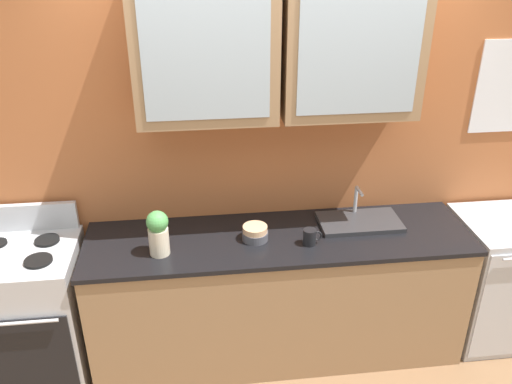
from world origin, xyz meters
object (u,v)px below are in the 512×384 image
at_px(bowl_stack, 255,233).
at_px(cup_near_sink, 310,237).
at_px(sink_faucet, 359,221).
at_px(vase, 158,232).
at_px(dishwasher, 498,279).
at_px(stove_range, 32,312).

bearing_deg(bowl_stack, cup_near_sink, -16.41).
relative_size(sink_faucet, cup_near_sink, 4.48).
xyz_separation_m(vase, cup_near_sink, (0.90, -0.01, -0.10)).
height_order(vase, dishwasher, vase).
distance_m(stove_range, dishwasher, 3.12).
bearing_deg(cup_near_sink, bowl_stack, 163.59).
distance_m(sink_faucet, cup_near_sink, 0.42).
bearing_deg(stove_range, bowl_stack, -0.52).
xyz_separation_m(sink_faucet, cup_near_sink, (-0.37, -0.20, 0.03)).
height_order(bowl_stack, dishwasher, bowl_stack).
relative_size(sink_faucet, vase, 1.87).
distance_m(cup_near_sink, dishwasher, 1.47).
bearing_deg(bowl_stack, stove_range, 179.48).
xyz_separation_m(stove_range, dishwasher, (3.12, -0.00, -0.01)).
height_order(stove_range, dishwasher, stove_range).
distance_m(bowl_stack, vase, 0.59).
height_order(stove_range, cup_near_sink, stove_range).
xyz_separation_m(stove_range, vase, (0.84, -0.10, 0.59)).
bearing_deg(vase, dishwasher, 2.48).
relative_size(stove_range, dishwasher, 1.20).
xyz_separation_m(stove_range, bowl_stack, (1.42, -0.01, 0.49)).
distance_m(bowl_stack, dishwasher, 1.77).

